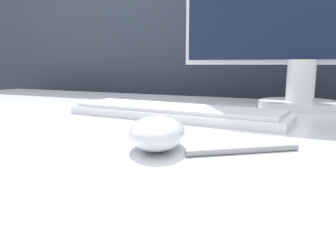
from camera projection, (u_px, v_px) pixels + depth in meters
name	position (u px, v px, depth m)	size (l,w,h in m)	color
partition_panel	(258.00, 127.00, 1.18)	(5.00, 0.03, 1.17)	#333D4C
computer_mouse_near	(157.00, 132.00, 0.42)	(0.11, 0.13, 0.04)	white
keyboard	(175.00, 112.00, 0.67)	(0.46, 0.16, 0.02)	white
monitor	(307.00, 0.00, 0.75)	(0.59, 0.19, 0.46)	white
pen	(244.00, 150.00, 0.40)	(0.12, 0.09, 0.01)	#99999E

